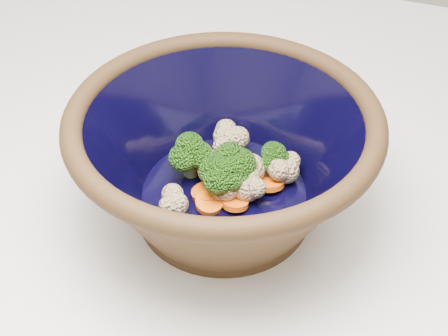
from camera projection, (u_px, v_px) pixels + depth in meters
mixing_bowl at (224, 158)px, 0.61m from camera, size 0.38×0.38×0.13m
vegetable_pile at (227, 167)px, 0.63m from camera, size 0.13×0.14×0.06m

